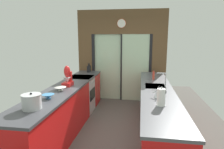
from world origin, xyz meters
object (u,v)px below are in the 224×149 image
at_px(oven_range, 82,94).
at_px(stand_mixer, 68,78).
at_px(mixing_bowl_far, 60,89).
at_px(soap_bottle, 154,75).
at_px(kettle, 159,92).
at_px(stock_pot, 32,102).
at_px(knife_block, 89,69).
at_px(paper_towel_roll, 161,97).
at_px(mixing_bowl_near, 48,96).

distance_m(oven_range, stand_mixer, 1.14).
bearing_deg(mixing_bowl_far, oven_range, 90.80).
relative_size(oven_range, soap_bottle, 3.96).
height_order(stand_mixer, kettle, stand_mixer).
bearing_deg(stock_pot, knife_block, 90.00).
xyz_separation_m(knife_block, paper_towel_roll, (1.78, -2.59, 0.03)).
relative_size(oven_range, paper_towel_roll, 3.24).
bearing_deg(mixing_bowl_near, mixing_bowl_far, 90.00).
xyz_separation_m(oven_range, paper_towel_roll, (1.80, -1.90, 0.59)).
bearing_deg(kettle, knife_block, 129.34).
bearing_deg(soap_bottle, stock_pot, -128.63).
distance_m(mixing_bowl_far, stock_pot, 0.98).
bearing_deg(soap_bottle, kettle, -89.92).
height_order(kettle, soap_bottle, soap_bottle).
bearing_deg(stock_pot, mixing_bowl_near, 90.00).
relative_size(knife_block, stand_mixer, 0.63).
height_order(mixing_bowl_near, soap_bottle, soap_bottle).
bearing_deg(knife_block, mixing_bowl_near, -90.00).
xyz_separation_m(stock_pot, soap_bottle, (1.78, 2.23, -0.01)).
distance_m(oven_range, paper_towel_roll, 2.68).
relative_size(mixing_bowl_near, knife_block, 0.75).
height_order(knife_block, kettle, knife_block).
height_order(knife_block, stock_pot, knife_block).
bearing_deg(paper_towel_roll, mixing_bowl_near, 177.31).
relative_size(kettle, soap_bottle, 1.02).
relative_size(mixing_bowl_near, stock_pot, 0.74).
xyz_separation_m(knife_block, stand_mixer, (0.00, -1.65, 0.06)).
height_order(oven_range, stand_mixer, stand_mixer).
xyz_separation_m(mixing_bowl_far, stand_mixer, (0.00, 0.37, 0.13)).
relative_size(stand_mixer, stock_pot, 1.57).
height_order(mixing_bowl_far, stock_pot, stock_pot).
distance_m(knife_block, kettle, 2.81).
distance_m(knife_block, soap_bottle, 1.94).
bearing_deg(knife_block, stand_mixer, -90.00).
bearing_deg(mixing_bowl_near, kettle, 10.61).
distance_m(kettle, paper_towel_roll, 0.42).
relative_size(stock_pot, soap_bottle, 1.15).
height_order(mixing_bowl_near, stand_mixer, stand_mixer).
height_order(oven_range, mixing_bowl_near, mixing_bowl_near).
bearing_deg(paper_towel_roll, mixing_bowl_far, 162.15).
bearing_deg(soap_bottle, oven_range, 177.83).
xyz_separation_m(oven_range, soap_bottle, (1.80, -0.07, 0.56)).
bearing_deg(stand_mixer, mixing_bowl_far, -90.00).
bearing_deg(paper_towel_roll, kettle, 89.72).
relative_size(mixing_bowl_near, soap_bottle, 0.85).
bearing_deg(oven_range, kettle, -39.38).
distance_m(oven_range, soap_bottle, 1.89).
xyz_separation_m(mixing_bowl_near, mixing_bowl_far, (-0.00, 0.49, -0.00)).
relative_size(mixing_bowl_near, paper_towel_roll, 0.70).
xyz_separation_m(mixing_bowl_near, paper_towel_roll, (1.78, -0.08, 0.09)).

